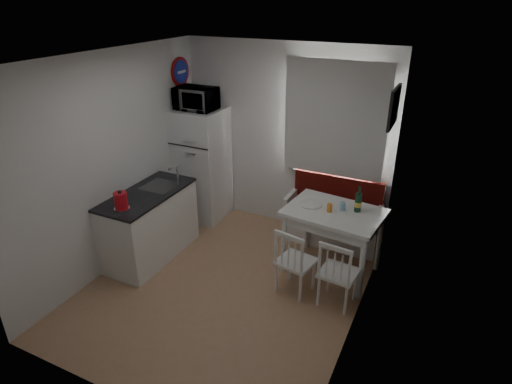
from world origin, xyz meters
TOP-DOWN VIEW (x-y plane):
  - floor at (0.00, 0.00)m, footprint 3.00×3.50m
  - ceiling at (0.00, 0.00)m, footprint 3.00×3.50m
  - wall_back at (0.00, 1.75)m, footprint 3.00×0.02m
  - wall_front at (0.00, -1.75)m, footprint 3.00×0.02m
  - wall_left at (-1.50, 0.00)m, footprint 0.02×3.50m
  - wall_right at (1.50, 0.00)m, footprint 0.02×3.50m
  - window at (0.70, 1.72)m, footprint 1.22×0.06m
  - curtain at (0.70, 1.65)m, footprint 1.35×0.02m
  - kitchen_counter at (-1.20, 0.16)m, footprint 0.62×1.32m
  - wall_sign at (-1.47, 1.45)m, footprint 0.03×0.40m
  - picture_frame at (1.48, 1.10)m, footprint 0.04×0.52m
  - bench at (0.83, 1.51)m, footprint 1.28×0.49m
  - dining_table at (1.01, 0.83)m, footprint 1.19×0.90m
  - chair_left at (0.76, 0.17)m, footprint 0.45×0.44m
  - chair_right at (1.25, 0.17)m, footprint 0.42×0.40m
  - fridge at (-1.18, 1.40)m, footprint 0.67×0.67m
  - microwave at (-1.18, 1.35)m, footprint 0.56×0.38m
  - kettle at (-1.15, -0.34)m, footprint 0.18×0.18m
  - wine_bottle at (1.25, 0.93)m, footprint 0.08×0.08m
  - drinking_glass_orange at (0.96, 0.78)m, footprint 0.06×0.06m
  - drinking_glass_blue at (1.09, 0.88)m, footprint 0.06×0.06m
  - plate at (0.71, 0.85)m, footprint 0.26×0.26m

SIDE VIEW (x-z plane):
  - floor at x=0.00m, z-range -0.01..0.01m
  - bench at x=0.83m, z-range -0.15..0.76m
  - kitchen_counter at x=-1.20m, z-range -0.12..1.04m
  - chair_right at x=1.25m, z-range 0.29..0.73m
  - chair_left at x=0.76m, z-range 0.29..0.73m
  - dining_table at x=1.01m, z-range 0.32..1.15m
  - fridge at x=-1.18m, z-range 0.00..1.67m
  - plate at x=0.71m, z-range 0.83..0.85m
  - drinking_glass_orange at x=0.96m, z-range 0.83..0.93m
  - drinking_glass_blue at x=1.09m, z-range 0.83..0.93m
  - wine_bottle at x=1.25m, z-range 0.83..1.15m
  - kettle at x=-1.15m, z-range 0.90..1.14m
  - wall_back at x=0.00m, z-range 0.00..2.60m
  - wall_front at x=0.00m, z-range 0.00..2.60m
  - wall_left at x=-1.50m, z-range 0.00..2.60m
  - wall_right at x=1.50m, z-range 0.00..2.60m
  - window at x=0.70m, z-range 0.89..2.36m
  - curtain at x=0.70m, z-range 0.93..2.42m
  - microwave at x=-1.18m, z-range 1.67..1.98m
  - picture_frame at x=1.48m, z-range 1.84..2.26m
  - wall_sign at x=-1.47m, z-range 1.95..2.35m
  - ceiling at x=0.00m, z-range 2.59..2.61m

